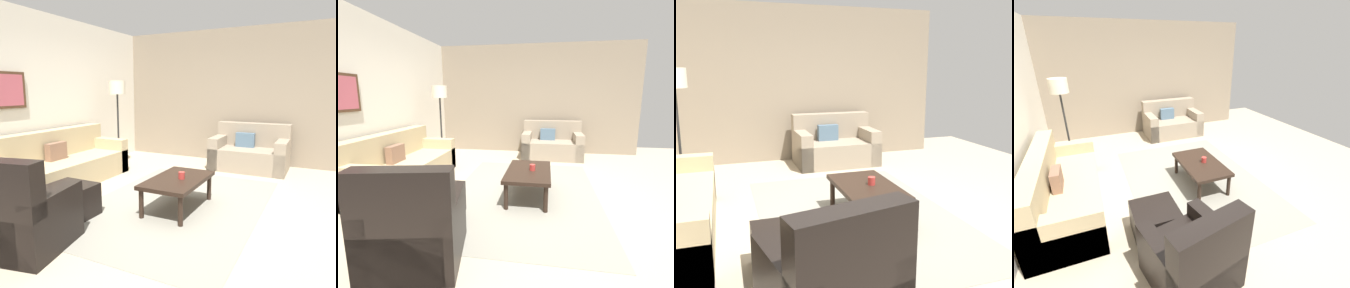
# 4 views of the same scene
# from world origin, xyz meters

# --- Properties ---
(ground_plane) EXTENTS (8.00, 8.00, 0.00)m
(ground_plane) POSITION_xyz_m (0.00, 0.00, 0.00)
(ground_plane) COLOR tan
(stone_feature_panel) EXTENTS (0.12, 5.20, 2.80)m
(stone_feature_panel) POSITION_xyz_m (3.00, 0.00, 1.40)
(stone_feature_panel) COLOR gray
(stone_feature_panel) RESTS_ON ground_plane
(area_rug) EXTENTS (3.27, 2.20, 0.01)m
(area_rug) POSITION_xyz_m (0.00, 0.00, 0.00)
(area_rug) COLOR gray
(area_rug) RESTS_ON ground_plane
(couch_loveseat) EXTENTS (0.89, 1.42, 0.88)m
(couch_loveseat) POSITION_xyz_m (2.45, -0.46, 0.30)
(couch_loveseat) COLOR gray
(couch_loveseat) RESTS_ON ground_plane
(ottoman) EXTENTS (0.56, 0.56, 0.40)m
(ottoman) POSITION_xyz_m (-0.97, 0.99, 0.20)
(ottoman) COLOR black
(ottoman) RESTS_ON ground_plane
(coffee_table) EXTENTS (1.10, 0.64, 0.41)m
(coffee_table) POSITION_xyz_m (-0.11, -0.07, 0.36)
(coffee_table) COLOR black
(coffee_table) RESTS_ON ground_plane
(cup) EXTENTS (0.08, 0.08, 0.09)m
(cup) POSITION_xyz_m (-0.12, -0.13, 0.45)
(cup) COLOR #B2332D
(cup) RESTS_ON coffee_table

